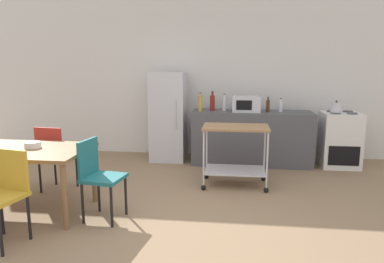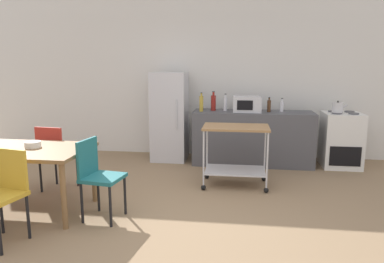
# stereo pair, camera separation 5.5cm
# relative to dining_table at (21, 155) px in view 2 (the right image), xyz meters

# --- Properties ---
(ground_plane) EXTENTS (12.00, 12.00, 0.00)m
(ground_plane) POSITION_rel_dining_table_xyz_m (1.78, -0.19, -0.67)
(ground_plane) COLOR #8C7051
(back_wall) EXTENTS (8.40, 0.12, 2.90)m
(back_wall) POSITION_rel_dining_table_xyz_m (1.78, 3.01, 0.78)
(back_wall) COLOR silver
(back_wall) RESTS_ON ground_plane
(kitchen_counter) EXTENTS (2.00, 0.64, 0.90)m
(kitchen_counter) POSITION_rel_dining_table_xyz_m (2.68, 2.41, -0.22)
(kitchen_counter) COLOR #4C4C51
(kitchen_counter) RESTS_ON ground_plane
(dining_table) EXTENTS (1.50, 0.90, 0.75)m
(dining_table) POSITION_rel_dining_table_xyz_m (0.00, 0.00, 0.00)
(dining_table) COLOR brown
(dining_table) RESTS_ON ground_plane
(chair_teal) EXTENTS (0.45, 0.45, 0.89)m
(chair_teal) POSITION_rel_dining_table_xyz_m (0.94, -0.08, -0.15)
(chair_teal) COLOR #1E666B
(chair_teal) RESTS_ON ground_plane
(chair_mustard) EXTENTS (0.47, 0.47, 0.89)m
(chair_mustard) POSITION_rel_dining_table_xyz_m (0.25, -0.71, -0.15)
(chair_mustard) COLOR gold
(chair_mustard) RESTS_ON ground_plane
(chair_red) EXTENTS (0.44, 0.44, 0.89)m
(chair_red) POSITION_rel_dining_table_xyz_m (0.03, 0.69, -0.15)
(chair_red) COLOR #B72D23
(chair_red) RESTS_ON ground_plane
(stove_oven) EXTENTS (0.60, 0.61, 0.92)m
(stove_oven) POSITION_rel_dining_table_xyz_m (4.13, 2.43, -0.22)
(stove_oven) COLOR white
(stove_oven) RESTS_ON ground_plane
(refrigerator) EXTENTS (0.60, 0.63, 1.55)m
(refrigerator) POSITION_rel_dining_table_xyz_m (1.23, 2.51, 0.10)
(refrigerator) COLOR silver
(refrigerator) RESTS_ON ground_plane
(kitchen_cart) EXTENTS (0.91, 0.57, 0.85)m
(kitchen_cart) POSITION_rel_dining_table_xyz_m (2.41, 1.22, -0.10)
(kitchen_cart) COLOR olive
(kitchen_cart) RESTS_ON ground_plane
(bottle_sesame_oil) EXTENTS (0.07, 0.07, 0.32)m
(bottle_sesame_oil) POSITION_rel_dining_table_xyz_m (1.81, 2.33, 0.37)
(bottle_sesame_oil) COLOR gold
(bottle_sesame_oil) RESTS_ON kitchen_counter
(bottle_soy_sauce) EXTENTS (0.08, 0.08, 0.33)m
(bottle_soy_sauce) POSITION_rel_dining_table_xyz_m (2.01, 2.47, 0.37)
(bottle_soy_sauce) COLOR maroon
(bottle_soy_sauce) RESTS_ON kitchen_counter
(bottle_sparkling_water) EXTENTS (0.06, 0.06, 0.29)m
(bottle_sparkling_water) POSITION_rel_dining_table_xyz_m (2.21, 2.46, 0.35)
(bottle_sparkling_water) COLOR silver
(bottle_sparkling_water) RESTS_ON kitchen_counter
(microwave) EXTENTS (0.46, 0.35, 0.26)m
(microwave) POSITION_rel_dining_table_xyz_m (2.58, 2.37, 0.36)
(microwave) COLOR silver
(microwave) RESTS_ON kitchen_counter
(bottle_hot_sauce) EXTENTS (0.06, 0.06, 0.25)m
(bottle_hot_sauce) POSITION_rel_dining_table_xyz_m (2.94, 2.41, 0.33)
(bottle_hot_sauce) COLOR #4C2D19
(bottle_hot_sauce) RESTS_ON kitchen_counter
(bottle_wine) EXTENTS (0.06, 0.06, 0.23)m
(bottle_wine) POSITION_rel_dining_table_xyz_m (3.15, 2.46, 0.32)
(bottle_wine) COLOR silver
(bottle_wine) RESTS_ON kitchen_counter
(fruit_bowl) EXTENTS (0.18, 0.18, 0.07)m
(fruit_bowl) POSITION_rel_dining_table_xyz_m (0.12, 0.06, 0.11)
(fruit_bowl) COLOR white
(fruit_bowl) RESTS_ON dining_table
(kettle) EXTENTS (0.24, 0.17, 0.19)m
(kettle) POSITION_rel_dining_table_xyz_m (4.01, 2.33, 0.33)
(kettle) COLOR silver
(kettle) RESTS_ON stove_oven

